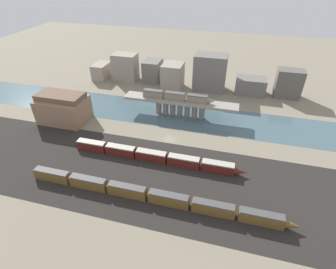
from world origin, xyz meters
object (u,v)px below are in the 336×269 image
at_px(train_on_bridge, 178,96).
at_px(train_yard_mid, 155,156).
at_px(train_yard_near, 152,196).
at_px(warehouse_building, 63,108).

relative_size(train_on_bridge, train_yard_mid, 0.52).
bearing_deg(train_on_bridge, train_yard_mid, -90.20).
relative_size(train_yard_near, warehouse_building, 4.04).
bearing_deg(warehouse_building, train_yard_near, -33.88).
xyz_separation_m(train_yard_near, train_yard_mid, (-4.86, 19.22, -0.13)).
distance_m(train_on_bridge, train_yard_near, 55.91).
height_order(train_yard_near, warehouse_building, warehouse_building).
bearing_deg(train_yard_near, train_on_bridge, 94.91).
relative_size(train_yard_mid, warehouse_building, 3.09).
bearing_deg(train_on_bridge, train_yard_near, -85.09).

